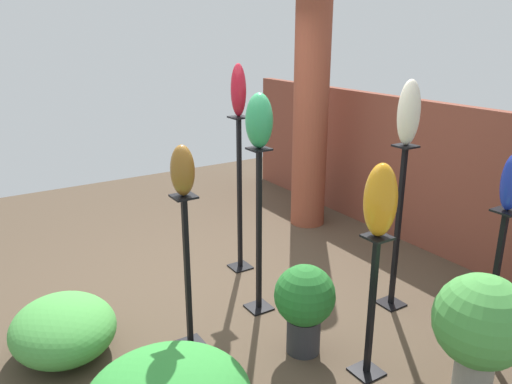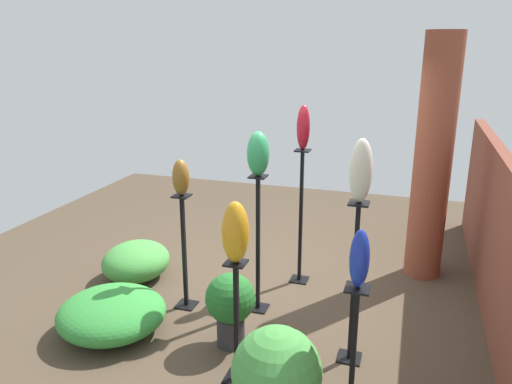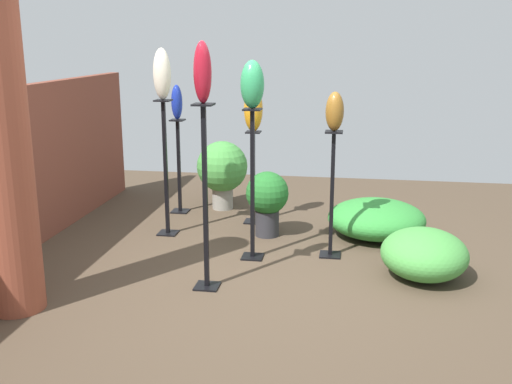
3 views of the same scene
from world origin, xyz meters
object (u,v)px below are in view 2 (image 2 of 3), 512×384
pedestal_cobalt (352,368)px  pedestal_ivory (353,290)px  pedestal_bronze (184,257)px  art_vase_ivory (361,171)px  art_vase_bronze (181,177)px  potted_plant_mid_left (230,303)px  art_vase_ruby (303,128)px  pedestal_ruby (301,222)px  pedestal_jade (258,250)px  art_vase_amber (235,232)px  potted_plant_mid_right (276,375)px  art_vase_jade (258,154)px  art_vase_cobalt (359,259)px  brick_pillar (433,160)px  pedestal_amber (237,328)px

pedestal_cobalt → pedestal_ivory: bearing=-172.8°
pedestal_bronze → art_vase_ivory: bearing=77.2°
art_vase_bronze → potted_plant_mid_left: art_vase_bronze is taller
art_vase_ruby → art_vase_ivory: bearing=29.7°
pedestal_ruby → pedestal_jade: pedestal_ruby is taller
art_vase_amber → potted_plant_mid_right: size_ratio=0.58×
pedestal_bronze → art_vase_amber: bearing=43.6°
art_vase_jade → potted_plant_mid_right: (1.62, 0.64, -1.13)m
art_vase_cobalt → potted_plant_mid_left: size_ratio=0.58×
brick_pillar → art_vase_bronze: size_ratio=7.73×
pedestal_ivory → art_vase_bronze: art_vase_bronze is taller
pedestal_jade → pedestal_ivory: 1.16m
art_vase_cobalt → pedestal_jade: bearing=-141.4°
pedestal_ruby → art_vase_amber: size_ratio=3.19×
art_vase_jade → art_vase_bronze: bearing=-76.7°
pedestal_ruby → pedestal_ivory: bearing=29.7°
potted_plant_mid_right → pedestal_jade: bearing=-158.4°
pedestal_amber → pedestal_bronze: size_ratio=0.86×
pedestal_ivory → art_vase_amber: art_vase_amber is taller
brick_pillar → pedestal_cobalt: brick_pillar is taller
pedestal_bronze → potted_plant_mid_left: size_ratio=1.75×
pedestal_cobalt → potted_plant_mid_right: bearing=-64.7°
art_vase_jade → art_vase_ivory: size_ratio=0.83×
art_vase_ivory → potted_plant_mid_left: size_ratio=0.74×
art_vase_jade → pedestal_ruby: bearing=160.9°
art_vase_cobalt → art_vase_ivory: art_vase_ivory is taller
pedestal_cobalt → art_vase_cobalt: art_vase_cobalt is taller
art_vase_amber → art_vase_jade: 1.18m
pedestal_jade → art_vase_bronze: (0.17, -0.72, 0.73)m
pedestal_cobalt → pedestal_amber: pedestal_cobalt is taller
pedestal_jade → pedestal_ruby: bearing=160.9°
potted_plant_mid_right → potted_plant_mid_left: (-0.94, -0.68, -0.09)m
pedestal_amber → art_vase_bronze: (-0.95, -0.90, 0.91)m
art_vase_ivory → art_vase_amber: bearing=-56.3°
pedestal_ivory → art_vase_cobalt: bearing=7.2°
pedestal_ruby → art_vase_ivory: (1.31, 0.75, 0.97)m
brick_pillar → pedestal_cobalt: 2.94m
art_vase_cobalt → potted_plant_mid_left: bearing=-121.9°
art_vase_bronze → potted_plant_mid_right: (1.45, 1.37, -0.88)m
potted_plant_mid_right → art_vase_jade: bearing=-158.4°
pedestal_amber → art_vase_cobalt: size_ratio=2.61×
pedestal_ivory → pedestal_jade: bearing=-119.2°
pedestal_ruby → art_vase_bronze: (0.92, -0.98, 0.67)m
pedestal_bronze → art_vase_ruby: 1.82m
art_vase_bronze → art_vase_amber: bearing=43.6°
art_vase_ruby → art_vase_amber: art_vase_ruby is taller
art_vase_bronze → pedestal_ruby: bearing=133.1°
pedestal_cobalt → art_vase_amber: bearing=-106.4°
pedestal_amber → potted_plant_mid_left: bearing=-153.6°
pedestal_ivory → pedestal_bronze: 1.78m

